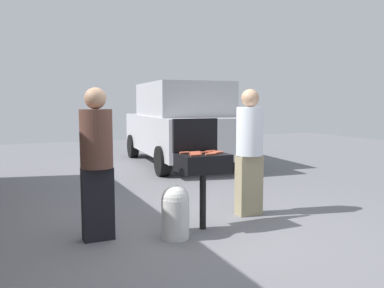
# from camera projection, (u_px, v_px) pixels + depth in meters

# --- Properties ---
(ground_plane) EXTENTS (24.00, 24.00, 0.00)m
(ground_plane) POSITION_uv_depth(u_px,v_px,m) (196.00, 230.00, 4.89)
(ground_plane) COLOR slate
(bbq_grill) EXTENTS (0.60, 0.44, 0.93)m
(bbq_grill) POSITION_uv_depth(u_px,v_px,m) (203.00, 166.00, 4.87)
(bbq_grill) COLOR black
(bbq_grill) RESTS_ON ground
(grill_lid_open) EXTENTS (0.60, 0.05, 0.42)m
(grill_lid_open) POSITION_uv_depth(u_px,v_px,m) (195.00, 135.00, 5.03)
(grill_lid_open) COLOR black
(grill_lid_open) RESTS_ON bbq_grill
(hot_dog_0) EXTENTS (0.13, 0.03, 0.03)m
(hot_dog_0) POSITION_uv_depth(u_px,v_px,m) (213.00, 153.00, 4.81)
(hot_dog_0) COLOR #B74C33
(hot_dog_0) RESTS_ON bbq_grill
(hot_dog_1) EXTENTS (0.13, 0.04, 0.03)m
(hot_dog_1) POSITION_uv_depth(u_px,v_px,m) (195.00, 154.00, 4.76)
(hot_dog_1) COLOR #C6593D
(hot_dog_1) RESTS_ON bbq_grill
(hot_dog_2) EXTENTS (0.13, 0.03, 0.03)m
(hot_dog_2) POSITION_uv_depth(u_px,v_px,m) (185.00, 153.00, 4.88)
(hot_dog_2) COLOR #C6593D
(hot_dog_2) RESTS_ON bbq_grill
(hot_dog_3) EXTENTS (0.13, 0.03, 0.03)m
(hot_dog_3) POSITION_uv_depth(u_px,v_px,m) (210.00, 151.00, 5.04)
(hot_dog_3) COLOR #C6593D
(hot_dog_3) RESTS_ON bbq_grill
(hot_dog_4) EXTENTS (0.13, 0.03, 0.03)m
(hot_dog_4) POSITION_uv_depth(u_px,v_px,m) (196.00, 155.00, 4.65)
(hot_dog_4) COLOR #B74C33
(hot_dog_4) RESTS_ON bbq_grill
(hot_dog_5) EXTENTS (0.13, 0.03, 0.03)m
(hot_dog_5) POSITION_uv_depth(u_px,v_px,m) (194.00, 153.00, 4.84)
(hot_dog_5) COLOR #C6593D
(hot_dog_5) RESTS_ON bbq_grill
(hot_dog_6) EXTENTS (0.13, 0.03, 0.03)m
(hot_dog_6) POSITION_uv_depth(u_px,v_px,m) (205.00, 152.00, 4.90)
(hot_dog_6) COLOR #AD4228
(hot_dog_6) RESTS_ON bbq_grill
(hot_dog_7) EXTENTS (0.13, 0.03, 0.03)m
(hot_dog_7) POSITION_uv_depth(u_px,v_px,m) (195.00, 152.00, 4.91)
(hot_dog_7) COLOR #C6593D
(hot_dog_7) RESTS_ON bbq_grill
(hot_dog_8) EXTENTS (0.13, 0.03, 0.03)m
(hot_dog_8) POSITION_uv_depth(u_px,v_px,m) (211.00, 154.00, 4.75)
(hot_dog_8) COLOR #C6593D
(hot_dog_8) RESTS_ON bbq_grill
(hot_dog_9) EXTENTS (0.13, 0.03, 0.03)m
(hot_dog_9) POSITION_uv_depth(u_px,v_px,m) (215.00, 153.00, 4.86)
(hot_dog_9) COLOR #B74C33
(hot_dog_9) RESTS_ON bbq_grill
(hot_dog_10) EXTENTS (0.13, 0.03, 0.03)m
(hot_dog_10) POSITION_uv_depth(u_px,v_px,m) (213.00, 152.00, 4.98)
(hot_dog_10) COLOR #AD4228
(hot_dog_10) RESTS_ON bbq_grill
(hot_dog_11) EXTENTS (0.13, 0.03, 0.03)m
(hot_dog_11) POSITION_uv_depth(u_px,v_px,m) (196.00, 154.00, 4.70)
(hot_dog_11) COLOR #B74C33
(hot_dog_11) RESTS_ON bbq_grill
(hot_dog_12) EXTENTS (0.13, 0.03, 0.03)m
(hot_dog_12) POSITION_uv_depth(u_px,v_px,m) (197.00, 153.00, 4.81)
(hot_dog_12) COLOR #AD4228
(hot_dog_12) RESTS_ON bbq_grill
(hot_dog_13) EXTENTS (0.13, 0.04, 0.03)m
(hot_dog_13) POSITION_uv_depth(u_px,v_px,m) (218.00, 152.00, 4.92)
(hot_dog_13) COLOR #C6593D
(hot_dog_13) RESTS_ON bbq_grill
(propane_tank) EXTENTS (0.32, 0.32, 0.62)m
(propane_tank) POSITION_uv_depth(u_px,v_px,m) (175.00, 211.00, 4.58)
(propane_tank) COLOR silver
(propane_tank) RESTS_ON ground
(person_left) EXTENTS (0.36, 0.36, 1.72)m
(person_left) POSITION_uv_depth(u_px,v_px,m) (97.00, 158.00, 4.47)
(person_left) COLOR black
(person_left) RESTS_ON ground
(person_right) EXTENTS (0.36, 0.36, 1.73)m
(person_right) POSITION_uv_depth(u_px,v_px,m) (249.00, 147.00, 5.49)
(person_right) COLOR gray
(person_right) RESTS_ON ground
(parked_minivan) EXTENTS (2.32, 4.54, 2.02)m
(parked_minivan) POSITION_uv_depth(u_px,v_px,m) (181.00, 123.00, 10.07)
(parked_minivan) COLOR #B7B7BC
(parked_minivan) RESTS_ON ground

